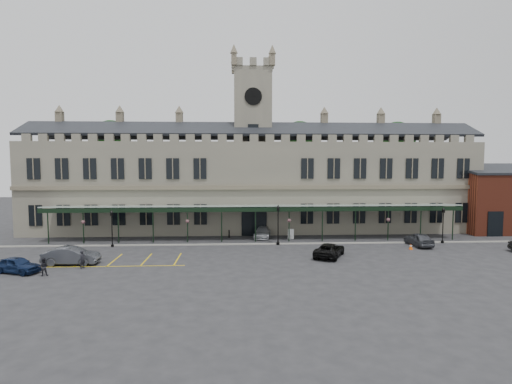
{
  "coord_description": "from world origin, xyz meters",
  "views": [
    {
      "loc": [
        -2.25,
        -39.5,
        9.48
      ],
      "look_at": [
        0.0,
        6.0,
        6.0
      ],
      "focal_mm": 28.0,
      "sensor_mm": 36.0,
      "label": 1
    }
  ],
  "objects_px": {
    "lamp_post_left": "(112,225)",
    "traffic_cone": "(411,247)",
    "person_b": "(43,267)",
    "lamp_post_mid": "(278,221)",
    "person_a": "(82,260)",
    "sign_board": "(291,234)",
    "car_left_a": "(17,265)",
    "lamp_post_right": "(443,222)",
    "car_taxi": "(263,232)",
    "clock_tower": "(252,135)",
    "car_right_a": "(419,239)",
    "car_van": "(329,250)",
    "car_left_b": "(71,256)",
    "station_building": "(252,183)"
  },
  "relations": [
    {
      "from": "person_b",
      "to": "lamp_post_mid",
      "type": "bearing_deg",
      "value": -173.0
    },
    {
      "from": "clock_tower",
      "to": "car_right_a",
      "type": "distance_m",
      "value": 25.15
    },
    {
      "from": "car_left_a",
      "to": "car_van",
      "type": "relative_size",
      "value": 0.83
    },
    {
      "from": "car_left_b",
      "to": "sign_board",
      "type": "bearing_deg",
      "value": -62.59
    },
    {
      "from": "lamp_post_left",
      "to": "car_taxi",
      "type": "height_order",
      "value": "lamp_post_left"
    },
    {
      "from": "car_taxi",
      "to": "person_b",
      "type": "relative_size",
      "value": 3.04
    },
    {
      "from": "person_a",
      "to": "car_van",
      "type": "bearing_deg",
      "value": -56.57
    },
    {
      "from": "clock_tower",
      "to": "car_left_a",
      "type": "height_order",
      "value": "clock_tower"
    },
    {
      "from": "lamp_post_mid",
      "to": "car_taxi",
      "type": "distance_m",
      "value": 5.12
    },
    {
      "from": "sign_board",
      "to": "car_right_a",
      "type": "relative_size",
      "value": 0.28
    },
    {
      "from": "station_building",
      "to": "lamp_post_mid",
      "type": "bearing_deg",
      "value": -76.94
    },
    {
      "from": "lamp_post_left",
      "to": "person_a",
      "type": "xyz_separation_m",
      "value": [
        0.14,
        -8.99,
        -1.65
      ]
    },
    {
      "from": "car_left_b",
      "to": "car_right_a",
      "type": "distance_m",
      "value": 36.32
    },
    {
      "from": "sign_board",
      "to": "lamp_post_mid",
      "type": "bearing_deg",
      "value": -106.5
    },
    {
      "from": "lamp_post_mid",
      "to": "car_left_a",
      "type": "relative_size",
      "value": 1.13
    },
    {
      "from": "lamp_post_left",
      "to": "traffic_cone",
      "type": "bearing_deg",
      "value": -5.03
    },
    {
      "from": "car_van",
      "to": "car_right_a",
      "type": "xyz_separation_m",
      "value": [
        11.26,
        4.6,
        0.07
      ]
    },
    {
      "from": "sign_board",
      "to": "person_a",
      "type": "height_order",
      "value": "person_a"
    },
    {
      "from": "lamp_post_left",
      "to": "car_taxi",
      "type": "xyz_separation_m",
      "value": [
        17.06,
        4.67,
        -1.78
      ]
    },
    {
      "from": "car_left_b",
      "to": "car_taxi",
      "type": "height_order",
      "value": "car_left_b"
    },
    {
      "from": "clock_tower",
      "to": "car_right_a",
      "type": "relative_size",
      "value": 5.64
    },
    {
      "from": "clock_tower",
      "to": "lamp_post_left",
      "type": "relative_size",
      "value": 5.99
    },
    {
      "from": "car_taxi",
      "to": "station_building",
      "type": "bearing_deg",
      "value": 108.21
    },
    {
      "from": "car_left_b",
      "to": "person_a",
      "type": "xyz_separation_m",
      "value": [
        1.58,
        -1.48,
        -0.01
      ]
    },
    {
      "from": "lamp_post_right",
      "to": "sign_board",
      "type": "height_order",
      "value": "lamp_post_right"
    },
    {
      "from": "traffic_cone",
      "to": "car_left_b",
      "type": "relative_size",
      "value": 0.13
    },
    {
      "from": "lamp_post_mid",
      "to": "car_van",
      "type": "bearing_deg",
      "value": -52.71
    },
    {
      "from": "car_left_a",
      "to": "person_b",
      "type": "xyz_separation_m",
      "value": [
        2.66,
        -0.99,
        0.07
      ]
    },
    {
      "from": "station_building",
      "to": "car_right_a",
      "type": "xyz_separation_m",
      "value": [
        18.26,
        -12.02,
        -5.72
      ]
    },
    {
      "from": "lamp_post_right",
      "to": "car_left_b",
      "type": "distance_m",
      "value": 40.0
    },
    {
      "from": "person_b",
      "to": "clock_tower",
      "type": "bearing_deg",
      "value": -151.28
    },
    {
      "from": "lamp_post_left",
      "to": "lamp_post_mid",
      "type": "distance_m",
      "value": 18.54
    },
    {
      "from": "clock_tower",
      "to": "lamp_post_left",
      "type": "height_order",
      "value": "clock_tower"
    },
    {
      "from": "clock_tower",
      "to": "car_van",
      "type": "height_order",
      "value": "clock_tower"
    },
    {
      "from": "station_building",
      "to": "car_taxi",
      "type": "distance_m",
      "value": 8.56
    },
    {
      "from": "person_a",
      "to": "sign_board",
      "type": "bearing_deg",
      "value": -33.09
    },
    {
      "from": "car_taxi",
      "to": "traffic_cone",
      "type": "bearing_deg",
      "value": -16.74
    },
    {
      "from": "station_building",
      "to": "clock_tower",
      "type": "height_order",
      "value": "clock_tower"
    },
    {
      "from": "person_a",
      "to": "car_left_a",
      "type": "bearing_deg",
      "value": 128.43
    },
    {
      "from": "clock_tower",
      "to": "lamp_post_left",
      "type": "distance_m",
      "value": 22.18
    },
    {
      "from": "lamp_post_left",
      "to": "traffic_cone",
      "type": "relative_size",
      "value": 6.64
    },
    {
      "from": "lamp_post_right",
      "to": "car_van",
      "type": "relative_size",
      "value": 0.86
    },
    {
      "from": "lamp_post_left",
      "to": "car_right_a",
      "type": "relative_size",
      "value": 0.94
    },
    {
      "from": "person_b",
      "to": "station_building",
      "type": "bearing_deg",
      "value": -151.39
    },
    {
      "from": "sign_board",
      "to": "car_left_a",
      "type": "relative_size",
      "value": 0.31
    },
    {
      "from": "lamp_post_right",
      "to": "car_left_a",
      "type": "height_order",
      "value": "lamp_post_right"
    },
    {
      "from": "car_left_b",
      "to": "person_a",
      "type": "height_order",
      "value": "car_left_b"
    },
    {
      "from": "car_van",
      "to": "car_right_a",
      "type": "distance_m",
      "value": 12.16
    },
    {
      "from": "station_building",
      "to": "clock_tower",
      "type": "relative_size",
      "value": 2.42
    },
    {
      "from": "clock_tower",
      "to": "traffic_cone",
      "type": "relative_size",
      "value": 39.82
    }
  ]
}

